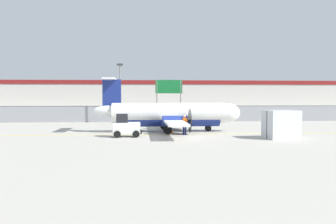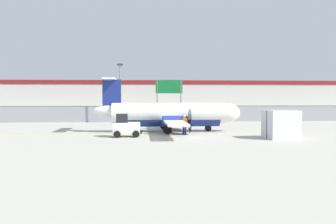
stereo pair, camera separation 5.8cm
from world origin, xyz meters
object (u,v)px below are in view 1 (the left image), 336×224
Objects in this scene: parked_car_4 at (231,110)px; parked_car_0 at (77,110)px; parked_car_3 at (203,112)px; parked_car_2 at (160,111)px; highway_sign at (169,90)px; ground_crew_worker at (185,124)px; traffic_cone_near_right at (138,128)px; commuter_airplane at (171,115)px; cargo_container at (281,124)px; baggage_tug at (126,126)px; parked_car_1 at (111,111)px; traffic_cone_near_left at (171,130)px; apron_light_pole at (120,88)px.

parked_car_0 is at bearing 3.44° from parked_car_4.
parked_car_3 is at bearing -21.70° from parked_car_0.
highway_sign reaches higher than parked_car_2.
traffic_cone_near_right is at bearing -98.61° from ground_crew_worker.
parked_car_3 is at bearing 65.80° from traffic_cone_near_right.
ground_crew_worker is at bearing -93.24° from parked_car_2.
parked_car_3 and parked_car_4 have the same top height.
commuter_airplane is at bearing -70.63° from parked_car_0.
cargo_container is at bearing -32.61° from traffic_cone_near_right.
parked_car_4 is at bearing 34.18° from parked_car_3.
baggage_tug is at bearing -104.74° from highway_sign.
parked_car_1 is 15.47m from parked_car_3.
parked_car_3 is (-0.93, 29.99, -0.21)m from cargo_container.
parked_car_1 is (-3.46, 32.75, 0.04)m from baggage_tug.
parked_car_1 and parked_car_2 have the same top height.
traffic_cone_near_left is 30.82m from parked_car_1.
baggage_tug is 0.56× the size of parked_car_1.
parked_car_4 is at bearing 59.87° from traffic_cone_near_right.
parked_car_0 reaches higher than traffic_cone_near_left.
apron_light_pole is at bearing 112.22° from traffic_cone_near_left.
traffic_cone_near_left is 26.09m from parked_car_3.
traffic_cone_near_right is 26.24m from parked_car_2.
baggage_tug is at bearing 69.24° from parked_car_4.
parked_car_3 is 0.79× the size of highway_sign.
apron_light_pole is at bearing -77.24° from parked_car_1.
parked_car_3 is at bearing 73.25° from commuter_airplane.
highway_sign is at bearing -144.56° from ground_crew_worker.
parked_car_0 is (-9.32, 34.16, 0.04)m from baggage_tug.
parked_car_0 is at bearing 109.48° from traffic_cone_near_right.
ground_crew_worker is at bearing 8.07° from baggage_tug.
commuter_airplane reaches higher than baggage_tug.
baggage_tug is 5.09m from ground_crew_worker.
parked_car_1 is 0.79× the size of highway_sign.
cargo_container is at bearing -93.66° from parked_car_3.
ground_crew_worker is 0.39× the size of parked_car_1.
apron_light_pole is at bearing 89.58° from baggage_tug.
baggage_tug is at bearing -102.35° from parked_car_2.
highway_sign is at bearing 101.01° from cargo_container.
highway_sign is (4.17, 14.47, 3.83)m from traffic_cone_near_right.
ground_crew_worker is 0.39× the size of parked_car_4.
apron_light_pole is at bearing -147.04° from highway_sign.
parked_car_1 reaches higher than traffic_cone_near_right.
baggage_tug is 0.56× the size of parked_car_2.
commuter_airplane is 3.70× the size of parked_car_0.
parked_car_3 is at bearing -29.45° from parked_car_2.
commuter_airplane is at bearing -95.00° from parked_car_2.
traffic_cone_near_left is at bearing -95.22° from parked_car_2.
commuter_airplane is 25.00× the size of traffic_cone_near_left.
highway_sign is (14.46, -14.62, 3.24)m from parked_car_0.
cargo_container is 0.60× the size of parked_car_4.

